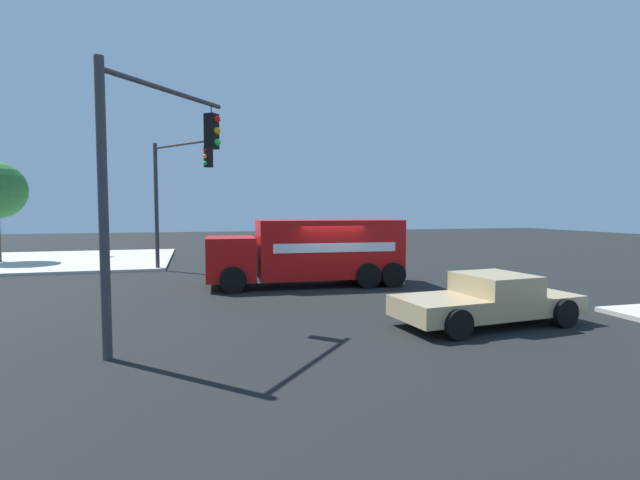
# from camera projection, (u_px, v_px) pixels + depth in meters

# --- Properties ---
(ground_plane) EXTENTS (100.00, 100.00, 0.00)m
(ground_plane) POSITION_uv_depth(u_px,v_px,m) (327.00, 286.00, 19.30)
(ground_plane) COLOR black
(sidewalk_corner_near) EXTENTS (12.40, 12.40, 0.14)m
(sidewalk_corner_near) POSITION_uv_depth(u_px,v_px,m) (63.00, 261.00, 28.39)
(sidewalk_corner_near) COLOR beige
(sidewalk_corner_near) RESTS_ON ground
(delivery_truck) EXTENTS (3.08, 8.04, 2.71)m
(delivery_truck) POSITION_uv_depth(u_px,v_px,m) (311.00, 251.00, 19.50)
(delivery_truck) COLOR red
(delivery_truck) RESTS_ON ground
(traffic_light_primary) EXTENTS (3.84, 2.89, 6.38)m
(traffic_light_primary) POSITION_uv_depth(u_px,v_px,m) (172.00, 185.00, 23.19)
(traffic_light_primary) COLOR #38383D
(traffic_light_primary) RESTS_ON sidewalk_corner_near
(traffic_light_secondary) EXTENTS (3.20, 2.68, 6.25)m
(traffic_light_secondary) POSITION_uv_depth(u_px,v_px,m) (147.00, 168.00, 10.75)
(traffic_light_secondary) COLOR #38383D
(traffic_light_secondary) RESTS_ON ground
(pickup_tan) EXTENTS (2.67, 5.37, 1.38)m
(pickup_tan) POSITION_uv_depth(u_px,v_px,m) (489.00, 298.00, 12.88)
(pickup_tan) COLOR tan
(pickup_tan) RESTS_ON ground
(sedan_white) EXTENTS (2.36, 4.45, 1.31)m
(sedan_white) POSITION_uv_depth(u_px,v_px,m) (326.00, 251.00, 28.50)
(sedan_white) COLOR white
(sedan_white) RESTS_ON ground
(pedestrian_near_corner) EXTENTS (0.51, 0.31, 1.68)m
(pedestrian_near_corner) POSITION_uv_depth(u_px,v_px,m) (102.00, 241.00, 30.21)
(pedestrian_near_corner) COLOR gray
(pedestrian_near_corner) RESTS_ON sidewalk_corner_near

